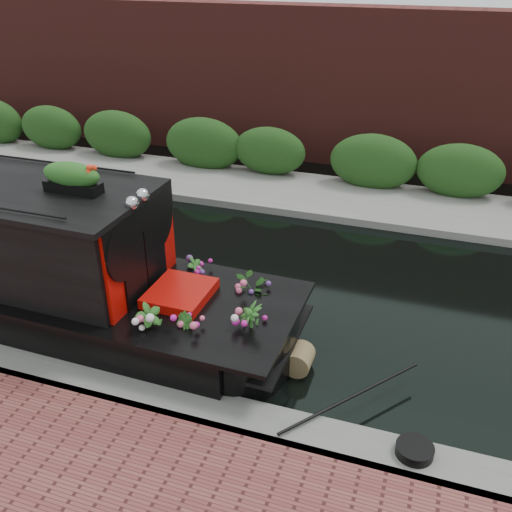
% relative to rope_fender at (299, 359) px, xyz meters
% --- Properties ---
extents(ground, '(80.00, 80.00, 0.00)m').
position_rel_rope_fender_xyz_m(ground, '(-2.47, 1.96, -0.19)').
color(ground, black).
rests_on(ground, ground).
extents(near_bank_coping, '(40.00, 0.60, 0.50)m').
position_rel_rope_fender_xyz_m(near_bank_coping, '(-2.47, -1.34, -0.19)').
color(near_bank_coping, slate).
rests_on(near_bank_coping, ground).
extents(far_bank_path, '(40.00, 2.40, 0.34)m').
position_rel_rope_fender_xyz_m(far_bank_path, '(-2.47, 6.16, -0.19)').
color(far_bank_path, gray).
rests_on(far_bank_path, ground).
extents(far_hedge, '(40.00, 1.10, 2.80)m').
position_rel_rope_fender_xyz_m(far_hedge, '(-2.47, 7.06, -0.19)').
color(far_hedge, '#1F4717').
rests_on(far_hedge, ground).
extents(far_brick_wall, '(40.00, 1.00, 8.00)m').
position_rel_rope_fender_xyz_m(far_brick_wall, '(-2.47, 9.16, -0.19)').
color(far_brick_wall, '#53201C').
rests_on(far_brick_wall, ground).
extents(rope_fender, '(0.38, 0.41, 0.38)m').
position_rel_rope_fender_xyz_m(rope_fender, '(0.00, 0.00, 0.00)').
color(rope_fender, olive).
rests_on(rope_fender, ground).
extents(coiled_mooring_rope, '(0.43, 0.43, 0.12)m').
position_rel_rope_fender_xyz_m(coiled_mooring_rope, '(1.68, -1.28, 0.12)').
color(coiled_mooring_rope, black).
rests_on(coiled_mooring_rope, near_bank_coping).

